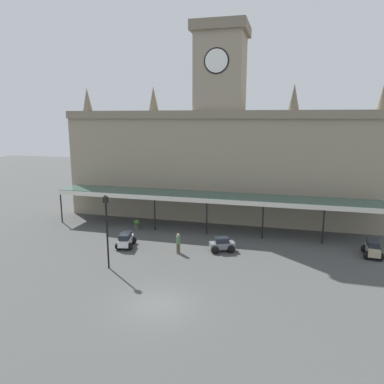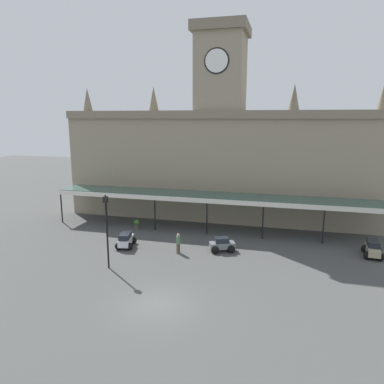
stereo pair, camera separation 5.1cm
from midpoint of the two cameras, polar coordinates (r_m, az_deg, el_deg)
ground_plane at (r=22.67m, az=-5.42°, el=-17.23°), size 140.00×140.00×0.00m
station_building at (r=39.42m, az=4.40°, el=5.62°), size 33.06×5.66×20.10m
entrance_canopy at (r=35.12m, az=2.86°, el=-0.68°), size 31.42×3.26×3.56m
car_white_estate at (r=31.85m, az=-10.31°, el=-7.51°), size 1.83×2.38×1.27m
car_grey_sedan at (r=30.51m, az=4.78°, el=-8.35°), size 2.23×1.97×1.19m
car_beige_estate at (r=32.70m, az=26.54°, el=-8.09°), size 1.65×2.31×1.27m
pedestrian_beside_cars at (r=29.87m, az=-2.13°, el=-7.93°), size 0.34×0.38×1.67m
victorian_lamppost at (r=26.94m, az=-13.20°, el=-4.88°), size 0.30×0.30×5.54m
planter_forecourt_centre at (r=36.67m, az=-8.62°, el=-4.99°), size 0.60×0.60×0.96m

